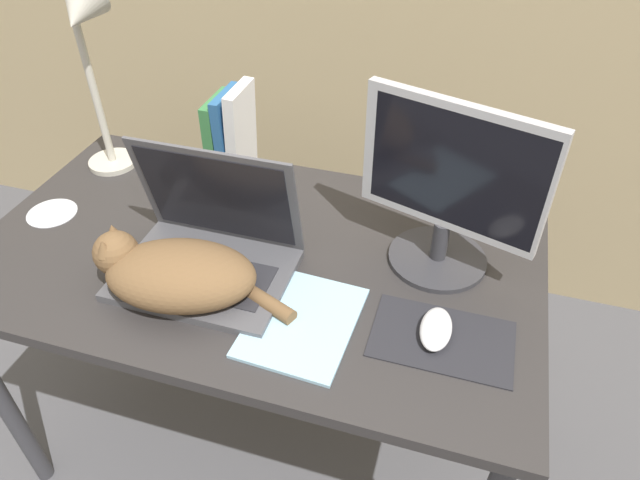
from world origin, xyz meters
TOP-DOWN VIEW (x-y plane):
  - desk at (0.00, 0.37)m, footprint 1.28×0.74m
  - laptop at (-0.07, 0.29)m, footprint 0.36×0.26m
  - cat at (-0.10, 0.19)m, footprint 0.43×0.24m
  - external_monitor at (0.40, 0.46)m, footprint 0.38×0.22m
  - mousepad at (0.44, 0.23)m, footprint 0.27×0.17m
  - computer_mouse at (0.43, 0.24)m, footprint 0.06×0.11m
  - book_row at (-0.17, 0.64)m, footprint 0.10×0.14m
  - desk_lamp at (-0.48, 0.57)m, footprint 0.17×0.17m
  - notepad at (0.17, 0.19)m, footprint 0.21×0.27m
  - cd_disc at (-0.53, 0.35)m, footprint 0.12×0.12m

SIDE VIEW (x-z plane):
  - desk at x=0.00m, z-range 0.29..1.04m
  - cd_disc at x=-0.53m, z-range 0.75..0.75m
  - mousepad at x=0.44m, z-range 0.75..0.75m
  - notepad at x=0.17m, z-range 0.75..0.75m
  - computer_mouse at x=0.43m, z-range 0.75..0.78m
  - laptop at x=-0.07m, z-range 0.66..0.94m
  - cat at x=-0.10m, z-range 0.74..0.88m
  - book_row at x=-0.17m, z-range 0.74..0.99m
  - external_monitor at x=0.40m, z-range 0.75..1.13m
  - desk_lamp at x=-0.48m, z-range 0.84..1.34m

